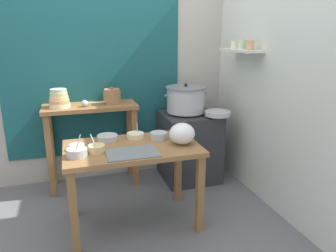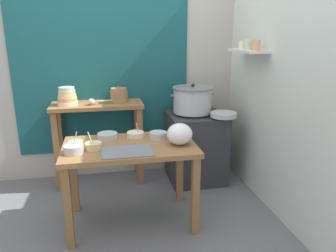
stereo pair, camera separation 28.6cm
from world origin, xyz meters
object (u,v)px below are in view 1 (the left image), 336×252
back_shelf_table (91,125)px  prep_bowl_4 (77,147)px  prep_bowl_6 (180,133)px  steamer_pot (186,99)px  prep_bowl_3 (159,135)px  wide_pan (218,113)px  stove_block (189,146)px  serving_tray (132,153)px  plastic_bag (182,134)px  bowl_stack_enamel (59,99)px  prep_bowl_1 (135,135)px  prep_table (132,158)px  ladle (86,103)px  prep_bowl_5 (96,148)px  prep_bowl_2 (107,138)px  clay_pot (112,96)px  prep_bowl_0 (77,152)px

back_shelf_table → prep_bowl_4: (-0.17, -0.84, 0.07)m
prep_bowl_6 → steamer_pot: bearing=65.7°
prep_bowl_3 → wide_pan: bearing=27.9°
stove_block → prep_bowl_4: (-1.23, -0.71, 0.36)m
serving_tray → plastic_bag: bearing=12.6°
bowl_stack_enamel → prep_bowl_1: (0.63, -0.66, -0.24)m
prep_table → prep_bowl_4: prep_bowl_4 is taller
plastic_bag → back_shelf_table: bearing=125.7°
back_shelf_table → ladle: size_ratio=3.39×
prep_bowl_5 → prep_bowl_6: bearing=14.9°
ladle → stove_block: bearing=-3.1°
prep_table → prep_bowl_2: 0.30m
prep_bowl_2 → wide_pan: bearing=14.7°
wide_pan → prep_bowl_6: size_ratio=2.29×
prep_bowl_1 → prep_bowl_3: 0.21m
prep_bowl_2 → clay_pot: bearing=78.1°
prep_bowl_2 → prep_bowl_3: (0.44, -0.09, 0.01)m
back_shelf_table → ladle: 0.27m
bowl_stack_enamel → plastic_bag: bearing=-43.5°
steamer_pot → bowl_stack_enamel: bearing=176.0°
prep_table → serving_tray: 0.21m
prep_table → prep_bowl_0: (-0.44, -0.11, 0.15)m
prep_table → prep_bowl_5: (-0.29, -0.06, 0.14)m
steamer_pot → prep_bowl_3: steamer_pot is taller
ladle → plastic_bag: (0.72, -0.87, -0.12)m
serving_tray → prep_bowl_6: (0.50, 0.31, 0.02)m
bowl_stack_enamel → prep_bowl_5: bowl_stack_enamel is taller
bowl_stack_enamel → prep_bowl_6: size_ratio=1.76×
stove_block → serving_tray: stove_block is taller
clay_pot → wide_pan: (1.05, -0.36, -0.17)m
plastic_bag → prep_bowl_4: size_ratio=1.82×
prep_bowl_1 → prep_bowl_4: size_ratio=1.28×
prep_bowl_6 → ladle: bearing=139.7°
bowl_stack_enamel → prep_bowl_1: size_ratio=1.38×
serving_tray → prep_bowl_4: 0.46m
ladle → prep_bowl_3: size_ratio=1.88×
prep_bowl_0 → prep_bowl_6: 0.94m
clay_pot → prep_bowl_2: (-0.14, -0.68, -0.23)m
serving_tray → prep_bowl_1: size_ratio=2.64×
plastic_bag → wide_pan: size_ratio=0.79×
plastic_bag → prep_bowl_1: 0.44m
steamer_pot → prep_bowl_5: (-1.04, -0.83, -0.17)m
back_shelf_table → prep_table: bearing=-73.0°
prep_bowl_5 → prep_bowl_6: size_ratio=1.22×
serving_tray → prep_bowl_3: 0.40m
ladle → prep_bowl_5: bearing=-88.7°
steamer_pot → prep_bowl_6: 0.71m
steamer_pot → prep_bowl_2: steamer_pot is taller
plastic_bag → wide_pan: 0.84m
back_shelf_table → serving_tray: size_ratio=2.40×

